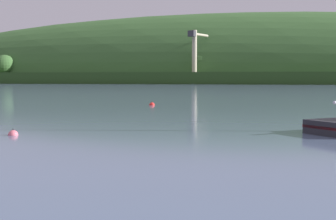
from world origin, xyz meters
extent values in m
cube|color=#27431B|center=(-19.65, 229.09, 2.39)|extent=(508.47, 89.12, 4.79)
ellipsoid|color=#38602D|center=(-29.15, 250.04, 0.00)|extent=(408.45, 100.44, 67.18)
sphere|color=#38602D|center=(-129.95, 212.40, 8.29)|extent=(10.01, 10.01, 10.01)
sphere|color=#38602D|center=(-37.33, 217.75, 8.56)|extent=(10.77, 10.77, 10.77)
cube|color=#4C4C51|center=(-37.79, 207.66, 1.00)|extent=(5.46, 5.46, 2.00)
cylinder|color=#BCB293|center=(-37.79, 207.66, 11.92)|extent=(1.98, 1.98, 19.84)
cylinder|color=#BCB293|center=(-36.36, 212.27, 20.25)|extent=(4.61, 11.85, 1.09)
cube|color=#333338|center=(-38.43, 205.59, 20.25)|extent=(3.22, 2.67, 2.38)
sphere|color=red|center=(-9.24, 61.48, 0.00)|extent=(0.55, 0.55, 0.55)
cylinder|color=black|center=(-9.24, 61.48, 0.32)|extent=(0.04, 0.04, 0.08)
sphere|color=#E06675|center=(-8.14, 36.34, 0.00)|extent=(0.48, 0.48, 0.48)
cylinder|color=black|center=(-8.14, 36.34, 0.28)|extent=(0.04, 0.04, 0.08)
camera|label=1|loc=(5.09, 16.61, 2.74)|focal=51.23mm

